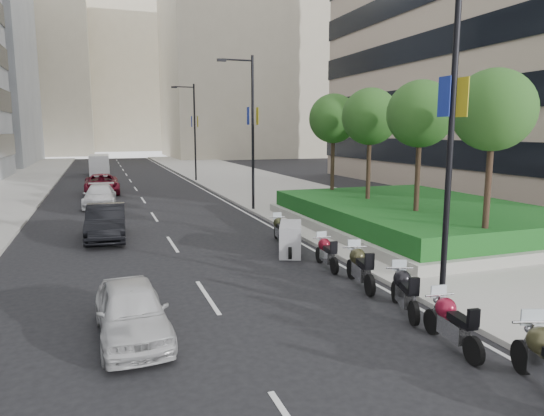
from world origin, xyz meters
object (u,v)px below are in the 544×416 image
car_d (102,184)px  motorcycle_6 (280,230)px  lamp_post_0 (447,118)px  car_c (100,196)px  motorcycle_2 (404,291)px  motorcycle_4 (326,253)px  motorcycle_5 (290,239)px  car_a (132,311)px  motorcycle_1 (451,323)px  lamp_post_2 (193,127)px  lamp_post_1 (250,125)px  motorcycle_3 (360,267)px  delivery_van (100,166)px  car_b (106,222)px

car_d → motorcycle_6: bearing=-70.8°
lamp_post_0 → car_c: 23.91m
motorcycle_2 → motorcycle_4: bearing=19.0°
motorcycle_5 → car_a: (-6.30, -5.91, 0.05)m
lamp_post_0 → motorcycle_1: 5.12m
lamp_post_2 → motorcycle_1: 37.38m
lamp_post_0 → motorcycle_1: (-1.28, -2.08, -4.49)m
motorcycle_1 → car_a: (-6.59, 2.89, 0.08)m
lamp_post_1 → motorcycle_3: bearing=-94.0°
lamp_post_1 → lamp_post_2: (0.00, 18.00, 0.00)m
motorcycle_5 → car_a: bearing=155.8°
motorcycle_2 → lamp_post_0: bearing=-73.6°
lamp_post_0 → car_c: size_ratio=1.92×
motorcycle_4 → lamp_post_1: bearing=0.4°
car_a → lamp_post_0: bearing=-8.1°
motorcycle_5 → delivery_van: 39.36m
car_b → car_d: bearing=92.9°
car_b → motorcycle_2: bearing=-56.1°
motorcycle_4 → car_d: size_ratio=0.38×
car_d → motorcycle_5: bearing=-73.3°
lamp_post_2 → motorcycle_1: size_ratio=4.17×
delivery_van → lamp_post_0: bearing=-78.4°
car_b → delivery_van: bearing=93.0°
motorcycle_6 → lamp_post_1: bearing=0.6°
lamp_post_1 → motorcycle_4: (-1.08, -12.43, -4.52)m
motorcycle_2 → delivery_van: (-7.33, 45.45, 0.43)m
lamp_post_1 → delivery_van: 29.96m
motorcycle_2 → motorcycle_6: motorcycle_2 is taller
lamp_post_0 → lamp_post_2: 35.00m
car_c → delivery_van: bearing=93.4°
lamp_post_1 → car_d: lamp_post_1 is taller
motorcycle_4 → delivery_van: 41.56m
car_b → car_c: size_ratio=0.99×
car_b → motorcycle_6: bearing=-21.7°
motorcycle_4 → car_c: 18.87m
lamp_post_2 → car_c: (-8.46, -13.07, -4.38)m
motorcycle_4 → motorcycle_3: bearing=-173.1°
lamp_post_2 → car_b: 24.81m
lamp_post_1 → motorcycle_6: (-1.24, -8.19, -4.51)m
motorcycle_5 → car_d: 22.91m
car_a → car_d: 27.82m
motorcycle_2 → lamp_post_2: bearing=16.6°
motorcycle_6 → car_a: size_ratio=0.54×
motorcycle_5 → car_b: 8.51m
car_a → motorcycle_2: bearing=-8.7°
car_a → car_c: car_c is taller
car_c → delivery_van: delivery_van is taller
motorcycle_4 → car_b: 10.32m
motorcycle_1 → motorcycle_5: motorcycle_5 is taller
lamp_post_2 → motorcycle_6: 26.61m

